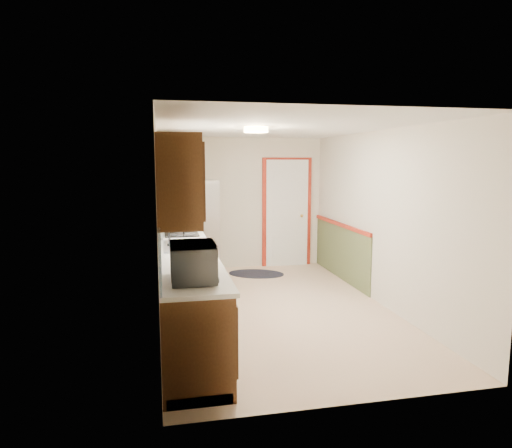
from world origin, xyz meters
name	(u,v)px	position (x,y,z in m)	size (l,w,h in m)	color
room_shell	(275,221)	(0.00, 0.00, 1.20)	(3.20, 5.20, 2.52)	#D0B193
kitchen_run	(182,259)	(-1.24, -0.29, 0.81)	(0.63, 4.00, 2.20)	#371D0C
back_wall_trim	(298,221)	(0.99, 2.21, 0.89)	(1.12, 2.30, 2.08)	maroon
ceiling_fixture	(256,130)	(-0.30, -0.20, 2.36)	(0.30, 0.30, 0.06)	#FFD88C
microwave	(193,258)	(-1.20, -1.80, 1.14)	(0.58, 0.32, 0.40)	white
refrigerator	(197,230)	(-0.90, 1.75, 0.84)	(0.70, 0.70, 1.67)	#B7B7BC
rug	(256,274)	(0.14, 1.90, 0.01)	(0.98, 0.63, 0.01)	black
cooktop	(182,234)	(-1.19, 0.75, 0.95)	(0.47, 0.56, 0.02)	black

